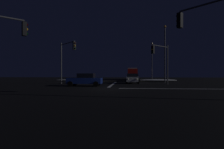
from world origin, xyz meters
TOP-DOWN VIEW (x-y plane):
  - ground at (0.00, 0.00)m, footprint 120.00×120.00m
  - stop_line_north at (0.00, 7.48)m, footprint 0.35×12.74m
  - centre_line_ns at (0.00, 19.08)m, footprint 22.00×0.15m
  - crosswalk_bar_east at (7.58, 0.00)m, footprint 12.74×0.40m
  - snow_bank_left_curb at (-8.28, 19.05)m, footprint 9.82×1.50m
  - snow_bank_right_curb at (8.28, 18.19)m, footprint 7.44×1.50m
  - sedan_white at (2.85, 10.30)m, footprint 2.02×4.33m
  - sedan_gray at (3.39, 16.94)m, footprint 2.02×4.33m
  - sedan_black at (3.38, 22.86)m, footprint 2.02×4.33m
  - box_truck at (3.45, 29.79)m, footprint 2.68×8.28m
  - sedan_blue_crossing at (-3.11, 3.19)m, footprint 4.33×2.02m
  - traffic_signal_se at (6.97, -6.97)m, footprint 2.45×2.45m
  - traffic_signal_nw at (-6.64, 6.64)m, footprint 3.19×3.19m
  - traffic_signal_ne at (6.79, 6.79)m, footprint 2.73×2.73m
  - streetlamp_right_far at (8.58, 29.08)m, footprint 0.44×0.44m
  - streetlamp_right_near at (8.58, 13.08)m, footprint 0.44×0.44m

SIDE VIEW (x-z plane):
  - ground at x=0.00m, z-range -0.10..0.00m
  - stop_line_north at x=0.00m, z-range 0.00..0.01m
  - centre_line_ns at x=0.00m, z-range 0.00..0.01m
  - crosswalk_bar_east at x=7.58m, z-range 0.00..0.01m
  - snow_bank_left_curb at x=-8.28m, z-range 0.00..0.35m
  - snow_bank_right_curb at x=8.28m, z-range 0.00..0.44m
  - sedan_white at x=2.85m, z-range 0.02..1.59m
  - sedan_gray at x=3.39m, z-range 0.02..1.59m
  - sedan_black at x=3.38m, z-range 0.02..1.59m
  - sedan_blue_crossing at x=-3.11m, z-range 0.02..1.59m
  - box_truck at x=3.45m, z-range 0.17..3.25m
  - traffic_signal_ne at x=6.79m, z-range 1.05..6.69m
  - traffic_signal_se at x=6.97m, z-range 1.11..7.30m
  - traffic_signal_nw at x=-6.64m, z-range 1.18..7.38m
  - streetlamp_right_far at x=8.58m, z-range 0.70..10.36m
  - streetlamp_right_near at x=8.58m, z-range 0.70..10.62m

